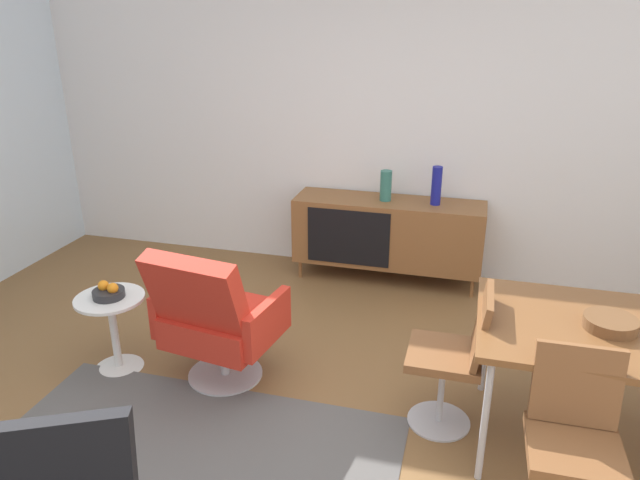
% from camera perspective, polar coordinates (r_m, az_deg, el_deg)
% --- Properties ---
extents(ground_plane, '(8.32, 8.32, 0.00)m').
position_cam_1_polar(ground_plane, '(3.41, -2.10, -19.55)').
color(ground_plane, brown).
extents(wall_back, '(6.80, 0.12, 2.80)m').
position_cam_1_polar(wall_back, '(5.18, 6.40, 12.03)').
color(wall_back, white).
rests_on(wall_back, ground_plane).
extents(sideboard, '(1.60, 0.45, 0.72)m').
position_cam_1_polar(sideboard, '(5.12, 6.51, 0.78)').
color(sideboard, brown).
rests_on(sideboard, ground_plane).
extents(vase_cobalt, '(0.10, 0.10, 0.26)m').
position_cam_1_polar(vase_cobalt, '(5.00, 6.34, 5.21)').
color(vase_cobalt, '#337266').
rests_on(vase_cobalt, sideboard).
extents(vase_sculptural_dark, '(0.08, 0.08, 0.32)m').
position_cam_1_polar(vase_sculptural_dark, '(4.95, 11.12, 5.14)').
color(vase_sculptural_dark, navy).
rests_on(vase_sculptural_dark, sideboard).
extents(wooden_bowl_on_table, '(0.26, 0.26, 0.06)m').
position_cam_1_polar(wooden_bowl_on_table, '(3.31, 26.12, -7.19)').
color(wooden_bowl_on_table, brown).
rests_on(wooden_bowl_on_table, dining_table).
extents(dining_chair_front_left, '(0.41, 0.43, 0.86)m').
position_cam_1_polar(dining_chair_front_left, '(2.97, 23.16, -17.03)').
color(dining_chair_front_left, brown).
rests_on(dining_chair_front_left, ground_plane).
extents(dining_chair_near_window, '(0.42, 0.40, 0.86)m').
position_cam_1_polar(dining_chair_near_window, '(3.39, 12.93, -10.58)').
color(dining_chair_near_window, brown).
rests_on(dining_chair_near_window, ground_plane).
extents(lounge_chair_red, '(0.79, 0.74, 0.95)m').
position_cam_1_polar(lounge_chair_red, '(3.73, -10.04, -7.25)').
color(lounge_chair_red, red).
rests_on(lounge_chair_red, ground_plane).
extents(side_table_round, '(0.44, 0.44, 0.52)m').
position_cam_1_polar(side_table_round, '(4.10, -19.25, -7.67)').
color(side_table_round, white).
rests_on(side_table_round, ground_plane).
extents(fruit_bowl, '(0.20, 0.20, 0.11)m').
position_cam_1_polar(fruit_bowl, '(4.00, -19.65, -4.72)').
color(fruit_bowl, '#262628').
rests_on(fruit_bowl, side_table_round).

